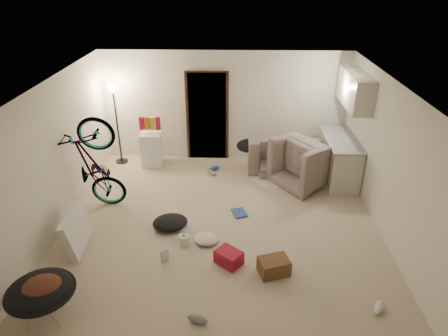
{
  "coord_description": "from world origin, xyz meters",
  "views": [
    {
      "loc": [
        0.23,
        -5.65,
        4.11
      ],
      "look_at": [
        0.05,
        0.6,
        0.92
      ],
      "focal_mm": 32.0,
      "sensor_mm": 36.0,
      "label": 1
    }
  ],
  "objects_px": {
    "sofa": "(291,156)",
    "saucer_chair": "(42,296)",
    "juicer": "(184,239)",
    "armchair": "(310,166)",
    "bicycle": "(97,185)",
    "mini_fridge": "(152,149)",
    "tv_box": "(77,229)",
    "floor_lamp": "(115,108)",
    "drink_case_a": "(274,266)",
    "drink_case_b": "(229,257)",
    "kitchen_counter": "(338,160)"
  },
  "relations": [
    {
      "from": "sofa",
      "to": "saucer_chair",
      "type": "height_order",
      "value": "saucer_chair"
    },
    {
      "from": "saucer_chair",
      "to": "juicer",
      "type": "bearing_deg",
      "value": 44.34
    },
    {
      "from": "armchair",
      "to": "saucer_chair",
      "type": "distance_m",
      "value": 5.53
    },
    {
      "from": "bicycle",
      "to": "mini_fridge",
      "type": "height_order",
      "value": "bicycle"
    },
    {
      "from": "bicycle",
      "to": "saucer_chair",
      "type": "bearing_deg",
      "value": -178.35
    },
    {
      "from": "tv_box",
      "to": "mini_fridge",
      "type": "bearing_deg",
      "value": 73.13
    },
    {
      "from": "floor_lamp",
      "to": "drink_case_a",
      "type": "height_order",
      "value": "floor_lamp"
    },
    {
      "from": "floor_lamp",
      "to": "drink_case_b",
      "type": "bearing_deg",
      "value": -53.66
    },
    {
      "from": "sofa",
      "to": "bicycle",
      "type": "height_order",
      "value": "bicycle"
    },
    {
      "from": "mini_fridge",
      "to": "drink_case_a",
      "type": "bearing_deg",
      "value": -58.14
    },
    {
      "from": "kitchen_counter",
      "to": "juicer",
      "type": "relative_size",
      "value": 6.14
    },
    {
      "from": "bicycle",
      "to": "drink_case_b",
      "type": "xyz_separation_m",
      "value": [
        2.46,
        -1.51,
        -0.39
      ]
    },
    {
      "from": "mini_fridge",
      "to": "tv_box",
      "type": "relative_size",
      "value": 0.79
    },
    {
      "from": "sofa",
      "to": "bicycle",
      "type": "xyz_separation_m",
      "value": [
        -3.8,
        -1.77,
        0.22
      ]
    },
    {
      "from": "kitchen_counter",
      "to": "tv_box",
      "type": "height_order",
      "value": "kitchen_counter"
    },
    {
      "from": "mini_fridge",
      "to": "drink_case_b",
      "type": "relative_size",
      "value": 1.99
    },
    {
      "from": "mini_fridge",
      "to": "drink_case_b",
      "type": "distance_m",
      "value": 3.85
    },
    {
      "from": "mini_fridge",
      "to": "kitchen_counter",
      "type": "bearing_deg",
      "value": -10.56
    },
    {
      "from": "drink_case_a",
      "to": "drink_case_b",
      "type": "bearing_deg",
      "value": 146.14
    },
    {
      "from": "kitchen_counter",
      "to": "armchair",
      "type": "bearing_deg",
      "value": -167.03
    },
    {
      "from": "sofa",
      "to": "drink_case_a",
      "type": "height_order",
      "value": "sofa"
    },
    {
      "from": "mini_fridge",
      "to": "saucer_chair",
      "type": "distance_m",
      "value": 4.54
    },
    {
      "from": "floor_lamp",
      "to": "saucer_chair",
      "type": "xyz_separation_m",
      "value": [
        0.21,
        -4.61,
        -0.94
      ]
    },
    {
      "from": "bicycle",
      "to": "juicer",
      "type": "xyz_separation_m",
      "value": [
        1.72,
        -1.06,
        -0.4
      ]
    },
    {
      "from": "mini_fridge",
      "to": "tv_box",
      "type": "xyz_separation_m",
      "value": [
        -0.65,
        -3.0,
        -0.06
      ]
    },
    {
      "from": "kitchen_counter",
      "to": "juicer",
      "type": "xyz_separation_m",
      "value": [
        -3.01,
        -2.38,
        -0.34
      ]
    },
    {
      "from": "drink_case_a",
      "to": "drink_case_b",
      "type": "xyz_separation_m",
      "value": [
        -0.67,
        0.2,
        -0.01
      ]
    },
    {
      "from": "tv_box",
      "to": "drink_case_b",
      "type": "xyz_separation_m",
      "value": [
        2.46,
        -0.39,
        -0.21
      ]
    },
    {
      "from": "bicycle",
      "to": "saucer_chair",
      "type": "xyz_separation_m",
      "value": [
        0.11,
        -2.64,
        -0.14
      ]
    },
    {
      "from": "tv_box",
      "to": "armchair",
      "type": "bearing_deg",
      "value": 24.61
    },
    {
      "from": "mini_fridge",
      "to": "juicer",
      "type": "bearing_deg",
      "value": -72.8
    },
    {
      "from": "drink_case_a",
      "to": "drink_case_b",
      "type": "height_order",
      "value": "drink_case_a"
    },
    {
      "from": "floor_lamp",
      "to": "kitchen_counter",
      "type": "bearing_deg",
      "value": -7.66
    },
    {
      "from": "mini_fridge",
      "to": "floor_lamp",
      "type": "bearing_deg",
      "value": 169.52
    },
    {
      "from": "sofa",
      "to": "juicer",
      "type": "bearing_deg",
      "value": 51.78
    },
    {
      "from": "drink_case_a",
      "to": "floor_lamp",
      "type": "bearing_deg",
      "value": 113.86
    },
    {
      "from": "bicycle",
      "to": "mini_fridge",
      "type": "xyz_separation_m",
      "value": [
        0.65,
        1.87,
        -0.12
      ]
    },
    {
      "from": "bicycle",
      "to": "mini_fridge",
      "type": "bearing_deg",
      "value": -19.89
    },
    {
      "from": "drink_case_b",
      "to": "tv_box",
      "type": "bearing_deg",
      "value": -149.66
    },
    {
      "from": "armchair",
      "to": "mini_fridge",
      "type": "distance_m",
      "value": 3.53
    },
    {
      "from": "kitchen_counter",
      "to": "saucer_chair",
      "type": "height_order",
      "value": "kitchen_counter"
    },
    {
      "from": "armchair",
      "to": "bicycle",
      "type": "relative_size",
      "value": 0.58
    },
    {
      "from": "floor_lamp",
      "to": "bicycle",
      "type": "xyz_separation_m",
      "value": [
        0.1,
        -1.97,
        -0.81
      ]
    },
    {
      "from": "kitchen_counter",
      "to": "mini_fridge",
      "type": "xyz_separation_m",
      "value": [
        -4.08,
        0.55,
        -0.06
      ]
    },
    {
      "from": "kitchen_counter",
      "to": "mini_fridge",
      "type": "bearing_deg",
      "value": 172.32
    },
    {
      "from": "floor_lamp",
      "to": "juicer",
      "type": "bearing_deg",
      "value": -59.01
    },
    {
      "from": "mini_fridge",
      "to": "juicer",
      "type": "xyz_separation_m",
      "value": [
        1.07,
        -2.93,
        -0.28
      ]
    },
    {
      "from": "saucer_chair",
      "to": "tv_box",
      "type": "height_order",
      "value": "tv_box"
    },
    {
      "from": "floor_lamp",
      "to": "drink_case_b",
      "type": "distance_m",
      "value": 4.49
    },
    {
      "from": "tv_box",
      "to": "juicer",
      "type": "xyz_separation_m",
      "value": [
        1.72,
        0.06,
        -0.22
      ]
    }
  ]
}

